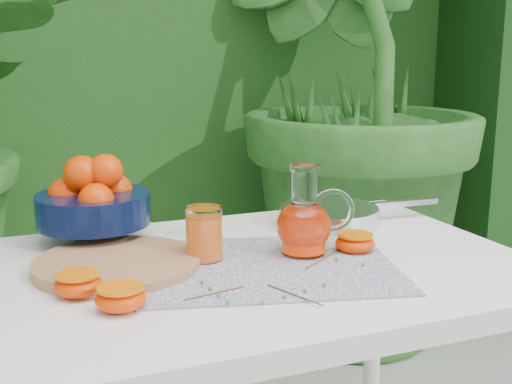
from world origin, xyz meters
name	(u,v)px	position (x,y,z in m)	size (l,w,h in m)	color
hedge_backdrop	(103,39)	(0.06, 2.06, 1.19)	(8.00, 1.65, 2.50)	#154C17
potted_plant_right	(342,77)	(0.84, 1.19, 1.04)	(2.07, 2.07, 2.07)	#25591E
white_table	(260,302)	(0.02, 0.00, 0.67)	(1.00, 0.70, 0.75)	white
placemat	(268,266)	(0.02, -0.03, 0.75)	(0.46, 0.36, 0.00)	#0C1945
cutting_board	(117,264)	(-0.24, 0.06, 0.76)	(0.30, 0.30, 0.02)	#B0724F
fruit_bowl	(93,201)	(-0.25, 0.25, 0.83)	(0.24, 0.24, 0.18)	black
juice_pitcher	(305,223)	(0.11, 0.00, 0.81)	(0.16, 0.14, 0.17)	white
juice_tumbler	(204,235)	(-0.08, 0.04, 0.80)	(0.08, 0.08, 0.10)	white
saute_pan	(330,214)	(0.26, 0.19, 0.77)	(0.40, 0.24, 0.04)	silver
orange_halves	(197,272)	(-0.13, -0.07, 0.77)	(0.63, 0.22, 0.04)	#FF2E02
thyme_sprigs	(282,279)	(0.01, -0.12, 0.76)	(0.36, 0.27, 0.01)	brown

